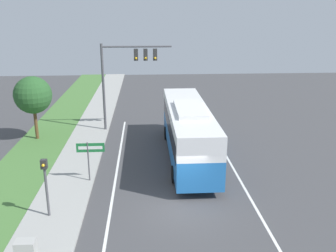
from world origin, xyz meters
TOP-DOWN VIEW (x-y plane):
  - ground_plane at (0.00, 0.00)m, footprint 80.00×80.00m
  - sidewalk at (-6.20, 0.00)m, footprint 2.80×80.00m
  - lane_divider_near at (-3.60, 0.00)m, footprint 0.14×30.00m
  - lane_divider_far at (3.60, 0.00)m, footprint 0.14×30.00m
  - bus at (0.97, 6.48)m, footprint 2.68×12.02m
  - signal_gantry at (-3.26, 12.65)m, footprint 5.47×0.41m
  - pedestrian_signal at (-6.42, -0.67)m, footprint 0.28×0.34m
  - street_sign at (-4.94, 3.07)m, footprint 1.56×0.08m
  - roadside_tree at (-9.99, 10.72)m, footprint 2.75×2.75m

SIDE VIEW (x-z plane):
  - ground_plane at x=0.00m, z-range 0.00..0.00m
  - lane_divider_near at x=-3.60m, z-range 0.00..0.01m
  - lane_divider_far at x=3.60m, z-range 0.00..0.01m
  - sidewalk at x=-6.20m, z-range 0.00..0.12m
  - street_sign at x=-4.94m, z-range 0.56..2.97m
  - pedestrian_signal at x=-6.42m, z-range 0.54..3.50m
  - bus at x=0.97m, z-range 0.20..3.88m
  - roadside_tree at x=-9.99m, z-range 1.08..5.81m
  - signal_gantry at x=-3.26m, z-range 1.58..8.54m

